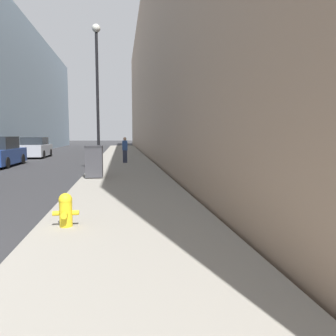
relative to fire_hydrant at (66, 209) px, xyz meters
name	(u,v)px	position (x,y,z in m)	size (l,w,h in m)	color
sidewalk_right	(124,161)	(1.21, 15.95, -0.41)	(3.56, 60.00, 0.15)	gray
building_right_stone	(208,73)	(9.09, 23.95, 7.01)	(12.00, 60.00, 14.99)	#9E7F66
fire_hydrant	(66,209)	(0.00, 0.00, 0.00)	(0.48, 0.36, 0.63)	yellow
trash_bin	(94,161)	(-0.03, 7.04, 0.33)	(0.68, 0.67, 1.28)	#3D3D42
lamppost	(97,87)	(0.02, 9.16, 3.54)	(0.37, 0.37, 6.59)	black
parked_sedan_far	(35,148)	(-5.88, 21.67, 0.28)	(1.99, 4.22, 1.66)	#A3A8B2
pedestrian_on_sidewalk	(125,150)	(1.27, 14.00, 0.45)	(0.31, 0.20, 1.56)	#2D3347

